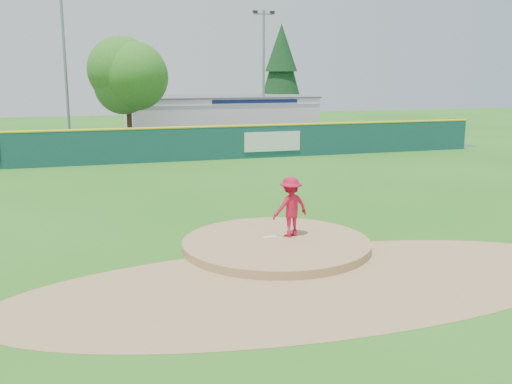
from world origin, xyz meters
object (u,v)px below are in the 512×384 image
object	(u,v)px
light_pole_right	(264,68)
pitcher	(291,207)
light_pole_left	(65,60)
van	(242,137)
pool_building_grp	(219,116)
deciduous_tree	(128,82)
conifer_tree	(281,69)

from	to	relation	value
light_pole_right	pitcher	bearing A→B (deg)	-106.40
light_pole_left	van	bearing A→B (deg)	-18.47
pitcher	light_pole_right	distance (m)	30.24
pool_building_grp	light_pole_right	size ratio (longest dim) A/B	1.52
deciduous_tree	pitcher	bearing A→B (deg)	-84.10
van	light_pole_right	world-z (taller)	light_pole_right
pool_building_grp	conifer_tree	size ratio (longest dim) A/B	1.60
deciduous_tree	light_pole_right	bearing A→B (deg)	19.98
conifer_tree	light_pole_right	size ratio (longest dim) A/B	0.95
pool_building_grp	conifer_tree	distance (m)	8.95
pool_building_grp	van	bearing A→B (deg)	-92.88
conifer_tree	light_pole_left	bearing A→B (deg)	-154.65
deciduous_tree	light_pole_left	world-z (taller)	light_pole_left
deciduous_tree	light_pole_left	distance (m)	4.72
conifer_tree	light_pole_left	distance (m)	21.03
conifer_tree	light_pole_right	xyz separation A→B (m)	(-4.00, -7.00, 0.00)
light_pole_left	light_pole_right	xyz separation A→B (m)	(15.00, 2.00, -0.51)
light_pole_left	light_pole_right	size ratio (longest dim) A/B	1.10
deciduous_tree	conifer_tree	size ratio (longest dim) A/B	0.77
pool_building_grp	conifer_tree	bearing A→B (deg)	29.78
pitcher	pool_building_grp	size ratio (longest dim) A/B	0.12
pool_building_grp	light_pole_left	world-z (taller)	light_pole_left
deciduous_tree	van	bearing A→B (deg)	-13.83
van	pitcher	bearing A→B (deg)	157.33
pitcher	conifer_tree	bearing A→B (deg)	-122.84
van	light_pole_left	distance (m)	13.28
pool_building_grp	pitcher	bearing A→B (deg)	-99.75
pool_building_grp	deciduous_tree	xyz separation A→B (m)	(-8.00, -6.99, 2.89)
pool_building_grp	light_pole_left	size ratio (longest dim) A/B	1.38
conifer_tree	light_pole_right	distance (m)	8.06
light_pole_right	van	bearing A→B (deg)	-120.45
light_pole_right	deciduous_tree	bearing A→B (deg)	-160.02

